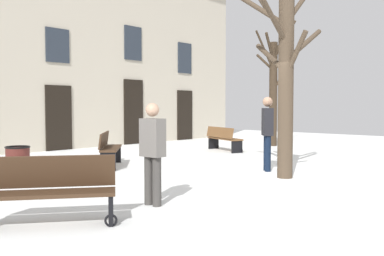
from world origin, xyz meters
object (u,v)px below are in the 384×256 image
bench_near_center_tree (109,148)px  person_strolling (267,130)px  litter_bin (18,165)px  tree_near_facade (274,86)px  bench_near_lamp (48,190)px  bench_back_to_back_left (223,138)px  tree_left_of_center (285,74)px  person_crossing_plaza (153,149)px

bench_near_center_tree → person_strolling: person_strolling is taller
litter_bin → person_strolling: (4.90, -2.63, 0.61)m
tree_near_facade → litter_bin: (-10.58, -0.72, -1.96)m
litter_bin → bench_near_lamp: size_ratio=0.46×
tree_near_facade → bench_back_to_back_left: tree_near_facade is taller
bench_near_center_tree → litter_bin: bearing=148.1°
tree_left_of_center → person_crossing_plaza: size_ratio=2.79×
bench_back_to_back_left → bench_near_lamp: (-8.77, -4.05, 0.02)m
bench_near_center_tree → bench_near_lamp: bearing=177.8°
tree_left_of_center → litter_bin: 5.85m
tree_left_of_center → litter_bin: tree_left_of_center is taller
bench_near_lamp → person_strolling: person_strolling is taller
tree_near_facade → bench_near_center_tree: 8.05m
tree_near_facade → person_crossing_plaza: tree_near_facade is taller
bench_near_center_tree → person_crossing_plaza: person_crossing_plaza is taller
person_crossing_plaza → person_strolling: size_ratio=0.90×
tree_near_facade → litter_bin: bearing=-176.1°
bench_back_to_back_left → person_crossing_plaza: (-7.11, -4.24, 0.45)m
bench_back_to_back_left → person_strolling: size_ratio=1.00×
tree_left_of_center → bench_near_lamp: size_ratio=2.69×
tree_left_of_center → bench_back_to_back_left: bearing=52.3°
bench_near_lamp → bench_near_center_tree: bearing=82.4°
bench_near_lamp → person_strolling: (5.89, 0.41, 0.54)m
bench_near_lamp → person_strolling: bearing=40.9°
litter_bin → bench_near_lamp: bench_near_lamp is taller
bench_near_center_tree → bench_near_lamp: size_ratio=0.91×
bench_back_to_back_left → person_crossing_plaza: person_crossing_plaza is taller
litter_bin → person_crossing_plaza: bearing=-78.3°
bench_back_to_back_left → person_strolling: person_strolling is taller
bench_back_to_back_left → bench_near_lamp: size_ratio=1.07×
bench_near_center_tree → tree_left_of_center: bearing=-116.3°
tree_left_of_center → person_crossing_plaza: (-3.72, 0.15, -1.37)m
bench_near_lamp → tree_near_facade: bearing=54.9°
litter_bin → tree_left_of_center: bearing=-37.5°
bench_back_to_back_left → tree_left_of_center: bearing=163.3°
litter_bin → bench_near_center_tree: 2.87m
bench_back_to_back_left → bench_near_lamp: bench_near_lamp is taller
bench_near_center_tree → person_strolling: bearing=-105.7°
tree_left_of_center → tree_near_facade: tree_near_facade is taller
litter_bin → bench_near_center_tree: bearing=15.8°
bench_near_lamp → person_crossing_plaza: person_crossing_plaza is taller
bench_back_to_back_left → person_crossing_plaza: 8.29m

